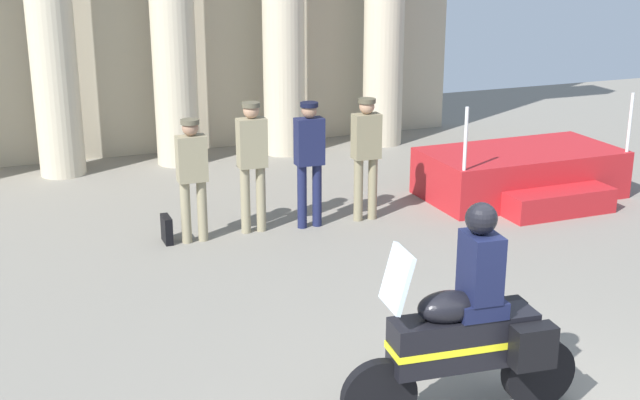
# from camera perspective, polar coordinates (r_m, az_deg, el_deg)

# --- Properties ---
(reviewing_stand) EXTENTS (2.99, 2.04, 1.62)m
(reviewing_stand) POSITION_cam_1_polar(r_m,az_deg,el_deg) (13.57, 13.25, 1.63)
(reviewing_stand) COLOR #B21E23
(reviewing_stand) RESTS_ON ground_plane
(officer_in_row_0) EXTENTS (0.38, 0.24, 1.64)m
(officer_in_row_0) POSITION_cam_1_polar(r_m,az_deg,el_deg) (11.25, -8.44, 1.93)
(officer_in_row_0) COLOR gray
(officer_in_row_0) RESTS_ON ground_plane
(officer_in_row_1) EXTENTS (0.38, 0.24, 1.79)m
(officer_in_row_1) POSITION_cam_1_polar(r_m,az_deg,el_deg) (11.51, -4.50, 2.88)
(officer_in_row_1) COLOR gray
(officer_in_row_1) RESTS_ON ground_plane
(officer_in_row_2) EXTENTS (0.38, 0.24, 1.75)m
(officer_in_row_2) POSITION_cam_1_polar(r_m,az_deg,el_deg) (11.68, -0.71, 3.02)
(officer_in_row_2) COLOR #191E42
(officer_in_row_2) RESTS_ON ground_plane
(officer_in_row_3) EXTENTS (0.38, 0.24, 1.74)m
(officer_in_row_3) POSITION_cam_1_polar(r_m,az_deg,el_deg) (12.00, 3.07, 3.37)
(officer_in_row_3) COLOR #847A5B
(officer_in_row_3) RESTS_ON ground_plane
(motorcycle_with_rider) EXTENTS (2.09, 0.73, 1.90)m
(motorcycle_with_rider) POSITION_cam_1_polar(r_m,az_deg,el_deg) (7.28, 9.97, -8.51)
(motorcycle_with_rider) COLOR black
(motorcycle_with_rider) RESTS_ON ground_plane
(briefcase_on_ground) EXTENTS (0.10, 0.32, 0.36)m
(briefcase_on_ground) POSITION_cam_1_polar(r_m,az_deg,el_deg) (11.51, -10.08, -1.92)
(briefcase_on_ground) COLOR black
(briefcase_on_ground) RESTS_ON ground_plane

